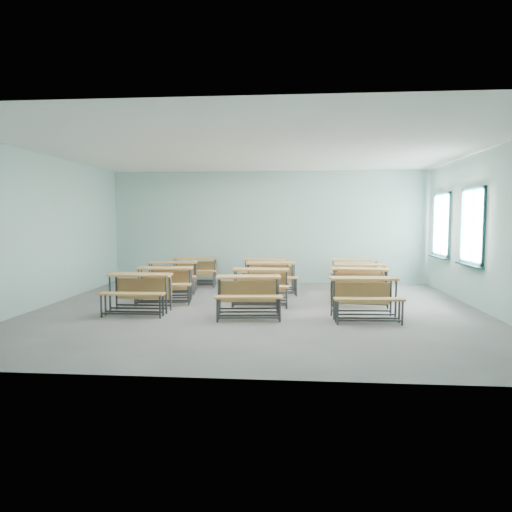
# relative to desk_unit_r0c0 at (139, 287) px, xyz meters

# --- Properties ---
(room) EXTENTS (9.04, 8.04, 3.24)m
(room) POSITION_rel_desk_unit_r0c0_xyz_m (2.37, 0.51, 1.09)
(room) COLOR gray
(room) RESTS_ON ground
(desk_unit_r0c0) EXTENTS (1.23, 0.83, 0.76)m
(desk_unit_r0c0) POSITION_rel_desk_unit_r0c0_xyz_m (0.00, 0.00, 0.00)
(desk_unit_r0c0) COLOR #C28846
(desk_unit_r0c0) RESTS_ON ground
(desk_unit_r0c1) EXTENTS (1.30, 0.94, 0.76)m
(desk_unit_r0c1) POSITION_rel_desk_unit_r0c0_xyz_m (2.18, -0.17, 0.00)
(desk_unit_r0c1) COLOR #C28846
(desk_unit_r0c1) RESTS_ON ground
(desk_unit_r0c2) EXTENTS (1.27, 0.89, 0.76)m
(desk_unit_r0c2) POSITION_rel_desk_unit_r0c0_xyz_m (4.32, -0.22, 0.00)
(desk_unit_r0c2) COLOR #C28846
(desk_unit_r0c2) RESTS_ON ground
(desk_unit_r1c0) EXTENTS (1.32, 0.98, 0.76)m
(desk_unit_r1c0) POSITION_rel_desk_unit_r0c0_xyz_m (0.18, 1.20, 0.00)
(desk_unit_r1c0) COLOR #C28846
(desk_unit_r1c0) RESTS_ON ground
(desk_unit_r1c1) EXTENTS (1.23, 0.84, 0.76)m
(desk_unit_r1c1) POSITION_rel_desk_unit_r0c0_xyz_m (2.32, 1.10, 0.00)
(desk_unit_r1c1) COLOR #C28846
(desk_unit_r1c1) RESTS_ON ground
(desk_unit_r1c2) EXTENTS (1.32, 0.97, 0.76)m
(desk_unit_r1c2) POSITION_rel_desk_unit_r0c0_xyz_m (4.47, 1.36, 0.00)
(desk_unit_r1c2) COLOR #C28846
(desk_unit_r1c2) RESTS_ON ground
(desk_unit_r2c0) EXTENTS (1.32, 0.97, 0.76)m
(desk_unit_r2c0) POSITION_rel_desk_unit_r0c0_xyz_m (-0.00, 2.50, 0.00)
(desk_unit_r2c0) COLOR #C28846
(desk_unit_r2c0) RESTS_ON ground
(desk_unit_r2c1) EXTENTS (1.32, 0.97, 0.76)m
(desk_unit_r2c1) POSITION_rel_desk_unit_r0c0_xyz_m (2.48, 2.55, 0.00)
(desk_unit_r2c1) COLOR #C28846
(desk_unit_r2c1) RESTS_ON ground
(desk_unit_r2c2) EXTENTS (1.25, 0.86, 0.76)m
(desk_unit_r2c2) POSITION_rel_desk_unit_r0c0_xyz_m (4.61, 2.32, 0.00)
(desk_unit_r2c2) COLOR #C28846
(desk_unit_r2c2) RESTS_ON ground
(desk_unit_r3c0) EXTENTS (1.29, 0.93, 0.76)m
(desk_unit_r3c0) POSITION_rel_desk_unit_r0c0_xyz_m (0.29, 3.77, 0.00)
(desk_unit_r3c0) COLOR #C28846
(desk_unit_r3c0) RESTS_ON ground
(desk_unit_r3c1) EXTENTS (1.25, 0.86, 0.76)m
(desk_unit_r3c1) POSITION_rel_desk_unit_r0c0_xyz_m (2.31, 3.49, 0.00)
(desk_unit_r3c1) COLOR #C28846
(desk_unit_r3c1) RESTS_ON ground
(desk_unit_r3c2) EXTENTS (1.31, 0.96, 0.76)m
(desk_unit_r3c2) POSITION_rel_desk_unit_r0c0_xyz_m (4.64, 3.61, 0.00)
(desk_unit_r3c2) COLOR #C28846
(desk_unit_r3c2) RESTS_ON ground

